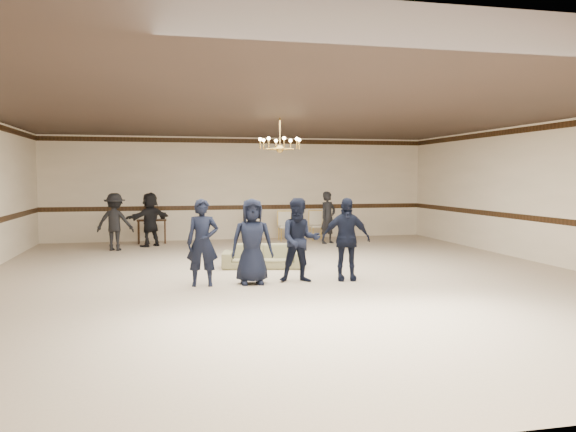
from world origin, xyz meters
name	(u,v)px	position (x,y,z in m)	size (l,w,h in m)	color
room	(290,196)	(0.00, 0.00, 1.60)	(12.01, 14.01, 3.21)	#C2AF95
chair_rail	(241,207)	(0.00, 6.99, 1.00)	(12.00, 0.02, 0.14)	black
crown_molding	(241,141)	(0.00, 6.99, 3.08)	(12.00, 0.02, 0.14)	black
chandelier	(280,134)	(0.00, 1.00, 2.88)	(0.94, 0.94, 0.89)	#AF8638
boy_a	(203,243)	(-1.74, -0.54, 0.79)	(0.57, 0.38, 1.57)	black
boy_b	(252,241)	(-0.84, -0.54, 0.79)	(0.77, 0.50, 1.57)	black
boy_c	(300,240)	(0.06, -0.54, 0.79)	(0.77, 0.60, 1.57)	black
boy_d	(346,239)	(0.96, -0.54, 0.79)	(0.92, 0.38, 1.57)	black
settee	(263,256)	(-0.33, 1.24, 0.25)	(1.74, 0.68, 0.51)	#797950
adult_left	(115,222)	(-3.68, 4.92, 0.77)	(0.99, 0.57, 1.53)	black
adult_mid	(150,219)	(-2.78, 5.62, 0.77)	(1.42, 0.45, 1.53)	black
adult_right	(328,218)	(2.32, 5.22, 0.77)	(0.56, 0.37, 1.53)	black
banquet_chair_left	(253,227)	(0.25, 6.17, 0.45)	(0.43, 0.43, 0.90)	beige
banquet_chair_mid	(286,226)	(1.25, 6.17, 0.45)	(0.43, 0.43, 0.90)	beige
banquet_chair_right	(317,226)	(2.25, 6.17, 0.45)	(0.43, 0.43, 0.90)	beige
console_table	(152,231)	(-2.75, 6.37, 0.36)	(0.85, 0.36, 0.71)	#352011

